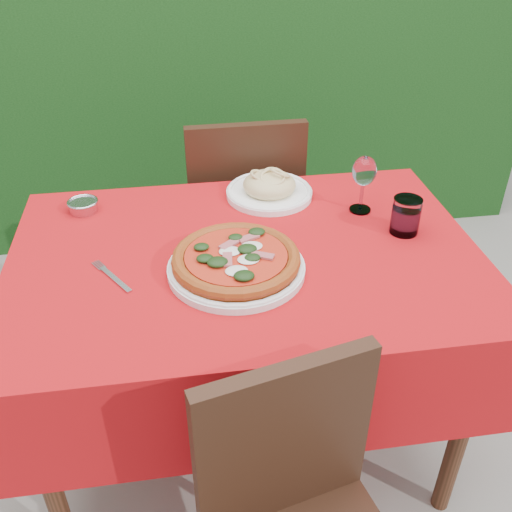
{
  "coord_description": "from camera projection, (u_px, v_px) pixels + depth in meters",
  "views": [
    {
      "loc": [
        -0.16,
        -1.26,
        1.59
      ],
      "look_at": [
        0.02,
        -0.05,
        0.77
      ],
      "focal_mm": 40.0,
      "sensor_mm": 36.0,
      "label": 1
    }
  ],
  "objects": [
    {
      "name": "chair_far",
      "position": [
        243.0,
        212.0,
        2.16
      ],
      "size": [
        0.42,
        0.42,
        0.91
      ],
      "rotation": [
        0.0,
        0.0,
        3.16
      ],
      "color": "black",
      "rests_on": "ground"
    },
    {
      "name": "ground",
      "position": [
        248.0,
        435.0,
        1.95
      ],
      "size": [
        60.0,
        60.0,
        0.0
      ],
      "primitive_type": "plane",
      "color": "slate",
      "rests_on": "ground"
    },
    {
      "name": "dining_table",
      "position": [
        246.0,
        297.0,
        1.61
      ],
      "size": [
        1.26,
        0.86,
        0.75
      ],
      "color": "#4A2718",
      "rests_on": "ground"
    },
    {
      "name": "pizza_plate",
      "position": [
        236.0,
        262.0,
        1.44
      ],
      "size": [
        0.39,
        0.39,
        0.07
      ],
      "rotation": [
        0.0,
        0.0,
        0.24
      ],
      "color": "white",
      "rests_on": "dining_table"
    },
    {
      "name": "pasta_plate",
      "position": [
        269.0,
        188.0,
        1.78
      ],
      "size": [
        0.27,
        0.27,
        0.08
      ],
      "rotation": [
        0.0,
        0.0,
        0.3
      ],
      "color": "white",
      "rests_on": "dining_table"
    },
    {
      "name": "steel_ramekin",
      "position": [
        83.0,
        206.0,
        1.7
      ],
      "size": [
        0.08,
        0.08,
        0.03
      ],
      "primitive_type": "cylinder",
      "color": "silver",
      "rests_on": "dining_table"
    },
    {
      "name": "hedge",
      "position": [
        201.0,
        44.0,
        2.7
      ],
      "size": [
        3.2,
        0.55,
        1.78
      ],
      "color": "black",
      "rests_on": "ground"
    },
    {
      "name": "wine_glass",
      "position": [
        364.0,
        173.0,
        1.65
      ],
      "size": [
        0.07,
        0.07,
        0.18
      ],
      "color": "white",
      "rests_on": "dining_table"
    },
    {
      "name": "fork",
      "position": [
        116.0,
        279.0,
        1.42
      ],
      "size": [
        0.12,
        0.17,
        0.0
      ],
      "primitive_type": "cube",
      "rotation": [
        0.0,
        0.0,
        0.58
      ],
      "color": "silver",
      "rests_on": "dining_table"
    },
    {
      "name": "water_glass",
      "position": [
        405.0,
        217.0,
        1.59
      ],
      "size": [
        0.08,
        0.08,
        0.1
      ],
      "color": "white",
      "rests_on": "dining_table"
    }
  ]
}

